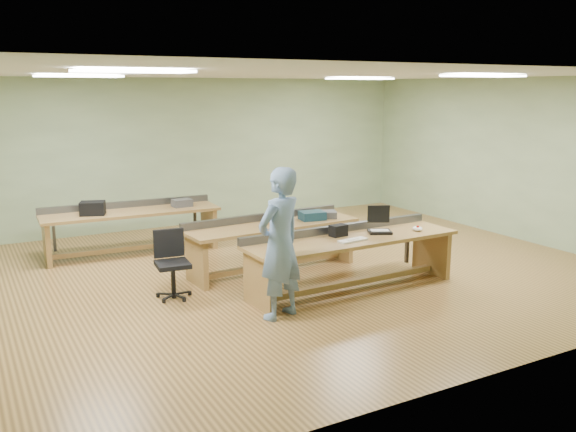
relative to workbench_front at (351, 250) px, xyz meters
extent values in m
plane|color=#A1763D|center=(-0.56, 1.11, -0.56)|extent=(10.00, 10.00, 0.00)
plane|color=silver|center=(-0.56, 1.11, 2.44)|extent=(10.00, 10.00, 0.00)
cube|color=#9AB488|center=(-0.56, 5.11, 0.94)|extent=(10.00, 0.04, 3.00)
cube|color=#9AB488|center=(-0.56, -2.89, 0.94)|extent=(10.00, 0.04, 3.00)
cube|color=#9AB488|center=(4.44, 1.11, 0.94)|extent=(0.04, 8.00, 3.00)
cube|color=white|center=(-3.06, -0.39, 2.41)|extent=(1.20, 0.50, 0.03)
cube|color=white|center=(-3.06, 2.61, 2.41)|extent=(1.20, 0.50, 0.03)
cube|color=white|center=(1.94, -0.39, 2.41)|extent=(1.20, 0.50, 0.03)
cube|color=white|center=(1.94, 2.61, 2.41)|extent=(1.20, 0.50, 0.03)
cube|color=olive|center=(0.00, -0.04, 0.16)|extent=(3.19, 0.92, 0.05)
cube|color=olive|center=(-1.49, -0.08, -0.21)|extent=(0.10, 0.75, 0.70)
cube|color=olive|center=(1.49, 0.00, -0.21)|extent=(0.10, 0.75, 0.70)
cube|color=olive|center=(0.00, -0.04, -0.46)|extent=(2.88, 0.17, 0.08)
cube|color=#4B4D52|center=(-0.01, 0.34, 0.24)|extent=(3.18, 0.16, 0.11)
cube|color=olive|center=(-0.58, 1.27, 0.16)|extent=(2.81, 0.90, 0.05)
cube|color=olive|center=(-1.86, 1.20, -0.21)|extent=(0.12, 0.64, 0.70)
cube|color=olive|center=(0.70, 1.35, -0.21)|extent=(0.12, 0.64, 0.70)
cube|color=olive|center=(-0.58, 1.27, -0.46)|extent=(2.47, 0.25, 0.08)
cube|color=#4B4D52|center=(-0.60, 1.60, 0.24)|extent=(2.77, 0.25, 0.11)
cube|color=olive|center=(-2.21, 3.36, 0.16)|extent=(2.99, 0.92, 0.05)
cube|color=olive|center=(-3.59, 3.42, -0.21)|extent=(0.11, 0.69, 0.70)
cube|color=olive|center=(-0.84, 3.30, -0.21)|extent=(0.11, 0.69, 0.70)
cube|color=olive|center=(-2.21, 3.36, -0.46)|extent=(2.66, 0.22, 0.08)
cube|color=#4B4D52|center=(-2.20, 3.71, 0.24)|extent=(2.96, 0.21, 0.11)
imported|color=#6A80AD|center=(-1.40, -0.49, 0.38)|extent=(0.80, 0.67, 1.88)
cube|color=black|center=(0.50, 0.01, 0.20)|extent=(0.41, 0.38, 0.04)
cube|color=black|center=(0.56, 0.13, 0.44)|extent=(0.30, 0.16, 0.25)
cube|color=beige|center=(-0.11, -0.19, 0.20)|extent=(0.45, 0.20, 0.03)
ellipsoid|color=white|center=(1.07, -0.15, 0.22)|extent=(0.14, 0.17, 0.07)
cube|color=black|center=(-0.12, 0.14, 0.27)|extent=(0.26, 0.18, 0.16)
cylinder|color=black|center=(-2.34, 0.82, -0.34)|extent=(0.06, 0.06, 0.45)
cube|color=black|center=(-2.34, 0.82, -0.09)|extent=(0.48, 0.48, 0.06)
cube|color=black|center=(-2.31, 1.03, 0.16)|extent=(0.42, 0.10, 0.39)
cylinder|color=black|center=(-2.34, 0.82, -0.53)|extent=(0.55, 0.55, 0.06)
cube|color=#132F3E|center=(0.12, 1.26, 0.25)|extent=(0.42, 0.34, 0.13)
cube|color=#3D3D40|center=(0.35, 1.30, 0.24)|extent=(0.47, 0.40, 0.11)
imported|color=#3D3D40|center=(-0.54, 1.32, 0.24)|extent=(0.14, 0.14, 0.11)
cylinder|color=silver|center=(-0.52, 1.23, 0.24)|extent=(0.08, 0.08, 0.11)
cube|color=black|center=(-2.85, 3.33, 0.30)|extent=(0.46, 0.39, 0.22)
cube|color=#3D3D40|center=(-1.33, 3.31, 0.25)|extent=(0.34, 0.26, 0.13)
camera|label=1|loc=(-4.78, -6.83, 2.24)|focal=38.00mm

